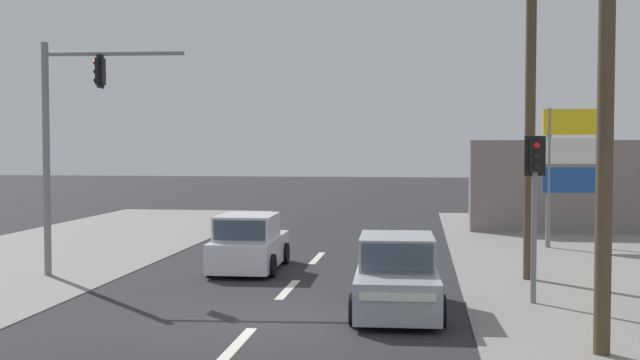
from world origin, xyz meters
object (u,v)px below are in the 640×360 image
Objects in this scene: utility_pole_foreground_right at (597,44)px; shopping_plaza_sign at (576,158)px; traffic_signal_mast at (67,127)px; pedestal_signal_right_kerb at (535,190)px; hatchback_kerbside_parked at (397,277)px; utility_pole_midground_right at (531,74)px; hatchback_oncoming_near at (249,244)px.

utility_pole_foreground_right is 13.40m from shopping_plaza_sign.
traffic_signal_mast reaches higher than shopping_plaza_sign.
utility_pole_foreground_right is 4.65m from pedestal_signal_right_kerb.
utility_pole_foreground_right is at bearing -84.88° from pedestal_signal_right_kerb.
hatchback_kerbside_parked is (8.53, -3.12, -3.13)m from traffic_signal_mast.
hatchback_kerbside_parked is at bearing -20.10° from traffic_signal_mast.
traffic_signal_mast is (-11.68, -0.95, -1.30)m from utility_pole_midground_right.
utility_pole_foreground_right is 11.22m from hatchback_oncoming_near.
traffic_signal_mast is 1.62× the size of hatchback_kerbside_parked.
traffic_signal_mast is 9.61m from hatchback_kerbside_parked.
pedestal_signal_right_kerb reaches higher than hatchback_kerbside_parked.
utility_pole_foreground_right reaches higher than pedestal_signal_right_kerb.
pedestal_signal_right_kerb reaches higher than hatchback_oncoming_near.
shopping_plaza_sign is 11.90m from hatchback_kerbside_parked.
traffic_signal_mast is (-11.72, 5.87, -1.11)m from utility_pole_foreground_right.
hatchback_oncoming_near is 6.20m from hatchback_kerbside_parked.
utility_pole_midground_right is 1.63× the size of traffic_signal_mast.
utility_pole_midground_right is at bearing 52.24° from hatchback_kerbside_parked.
utility_pole_foreground_right reaches higher than traffic_signal_mast.
shopping_plaza_sign is at bearing 69.36° from utility_pole_midground_right.
utility_pole_midground_right is 6.79m from hatchback_kerbside_parked.
utility_pole_midground_right is at bearing 84.04° from pedestal_signal_right_kerb.
hatchback_oncoming_near is at bearing 153.32° from pedestal_signal_right_kerb.
hatchback_kerbside_parked is at bearing -118.10° from shopping_plaza_sign.
pedestal_signal_right_kerb is 0.77× the size of shopping_plaza_sign.
pedestal_signal_right_kerb is (-0.35, 3.89, -2.53)m from utility_pole_foreground_right.
hatchback_kerbside_parked is at bearing -158.21° from pedestal_signal_right_kerb.
hatchback_kerbside_parked is at bearing -127.76° from utility_pole_midground_right.
utility_pole_foreground_right is 13.16m from traffic_signal_mast.
hatchback_kerbside_parked is (4.12, -4.64, 0.00)m from hatchback_oncoming_near.
hatchback_kerbside_parked is (-3.19, 2.75, -4.24)m from utility_pole_foreground_right.
hatchback_oncoming_near is at bearing 18.95° from traffic_signal_mast.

